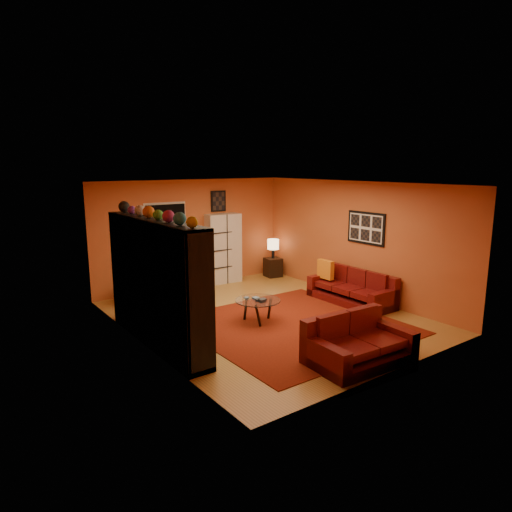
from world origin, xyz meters
TOP-DOWN VIEW (x-y plane):
  - floor at (0.00, 0.00)m, footprint 6.00×6.00m
  - ceiling at (0.00, 0.00)m, footprint 6.00×6.00m
  - wall_back at (0.00, 3.00)m, footprint 6.00×0.00m
  - wall_front at (0.00, -3.00)m, footprint 6.00×0.00m
  - wall_left at (-2.50, 0.00)m, footprint 0.00×6.00m
  - wall_right at (2.50, 0.00)m, footprint 0.00×6.00m
  - rug at (0.10, -0.70)m, footprint 3.60×3.60m
  - doorway at (-0.70, 2.96)m, footprint 0.95×0.10m
  - wall_art_right at (2.48, -0.30)m, footprint 0.03×1.00m
  - wall_art_back at (0.75, 2.98)m, footprint 0.42×0.03m
  - entertainment_unit at (-2.27, 0.00)m, footprint 0.45×3.00m
  - tv at (-2.23, -0.03)m, footprint 0.94×0.12m
  - sofa at (2.13, -0.33)m, footprint 0.80×1.95m
  - loveseat at (-0.12, -2.41)m, footprint 1.63×1.03m
  - throw_pillow at (1.95, 0.36)m, footprint 0.12×0.42m
  - coffee_table at (-0.31, -0.13)m, footprint 0.86×0.86m
  - storage_cabinet at (0.76, 2.80)m, footprint 0.90×0.45m
  - bowl_chair at (-1.66, 2.29)m, footprint 0.78×0.78m
  - side_table at (2.15, 2.53)m, footprint 0.46×0.46m
  - table_lamp at (2.15, 2.53)m, footprint 0.30×0.30m

SIDE VIEW (x-z plane):
  - floor at x=0.00m, z-range 0.00..0.00m
  - rug at x=0.10m, z-range 0.00..0.01m
  - side_table at x=2.15m, z-range 0.00..0.50m
  - loveseat at x=-0.12m, z-range -0.14..0.71m
  - sofa at x=2.13m, z-range -0.14..0.71m
  - bowl_chair at x=-1.66m, z-range 0.02..0.65m
  - coffee_table at x=-0.31m, z-range 0.18..0.61m
  - throw_pillow at x=1.95m, z-range 0.42..0.84m
  - table_lamp at x=2.15m, z-range 0.61..1.11m
  - storage_cabinet at x=0.76m, z-range 0.00..1.75m
  - tv at x=-2.23m, z-range 0.72..1.26m
  - doorway at x=-0.70m, z-range 0.00..2.04m
  - entertainment_unit at x=-2.27m, z-range 0.00..2.10m
  - wall_back at x=0.00m, z-range -1.70..4.30m
  - wall_front at x=0.00m, z-range -1.70..4.30m
  - wall_left at x=-2.50m, z-range -1.70..4.30m
  - wall_right at x=2.50m, z-range -1.70..4.30m
  - wall_art_right at x=2.48m, z-range 1.25..1.95m
  - wall_art_back at x=0.75m, z-range 1.79..2.31m
  - ceiling at x=0.00m, z-range 2.60..2.60m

